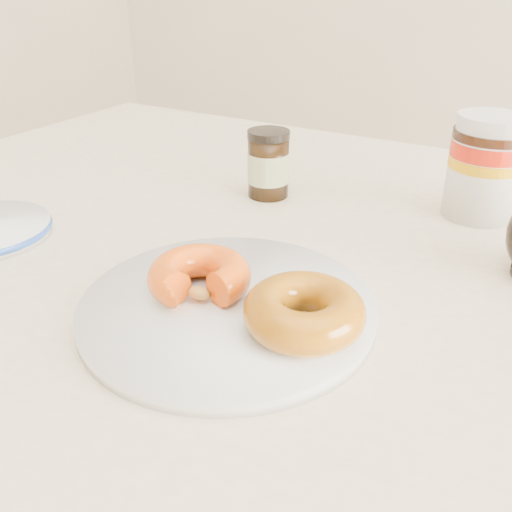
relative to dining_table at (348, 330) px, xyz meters
The scene contains 6 objects.
dining_table is the anchor object (origin of this frame).
plate 0.18m from the dining_table, 112.65° to the right, with size 0.26×0.26×0.01m.
donut_bitten 0.20m from the dining_table, 122.24° to the right, with size 0.09×0.09×0.03m, color #D54E0C.
donut_whole 0.19m from the dining_table, 84.22° to the right, with size 0.10×0.10×0.03m, color #915709.
nutella_jar 0.26m from the dining_table, 66.50° to the left, with size 0.09×0.09×0.12m.
dark_jar 0.24m from the dining_table, 144.24° to the left, with size 0.05×0.05×0.09m.
Camera 1 is at (0.17, -0.40, 1.03)m, focal length 40.00 mm.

